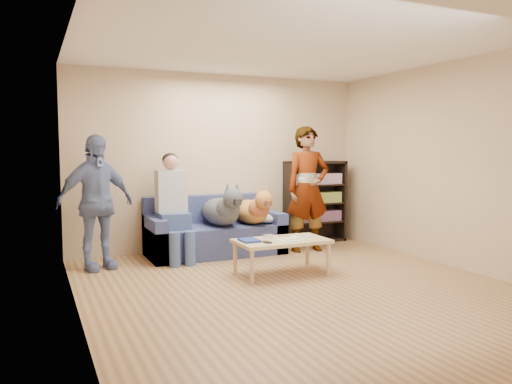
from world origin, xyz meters
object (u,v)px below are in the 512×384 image
person_standing_right (308,189)px  coffee_table (282,243)px  dog_tan (253,210)px  dog_gray (223,210)px  sofa (214,234)px  notebook_blue (249,240)px  person_standing_left (96,202)px  bookshelf (315,200)px  camera_silver (268,237)px  person_seated (173,203)px

person_standing_right → coffee_table: size_ratio=1.66×
dog_tan → coffee_table: (-0.16, -1.22, -0.25)m
dog_gray → sofa: bearing=107.8°
person_standing_right → notebook_blue: 1.78m
dog_tan → person_standing_left: bearing=-178.7°
person_standing_left → dog_tan: bearing=-17.5°
coffee_table → bookshelf: bookshelf is taller
sofa → dog_tan: bearing=-22.5°
dog_gray → coffee_table: dog_gray is taller
person_standing_left → person_standing_right: bearing=-20.6°
notebook_blue → camera_silver: camera_silver is taller
person_standing_left → coffee_table: size_ratio=1.53×
camera_silver → coffee_table: (0.12, -0.12, -0.07)m
camera_silver → person_standing_left: bearing=150.7°
person_standing_right → camera_silver: 1.53m
bookshelf → coffee_table: bearing=-131.2°
person_standing_left → notebook_blue: size_ratio=6.45×
sofa → coffee_table: (0.35, -1.43, 0.09)m
person_standing_left → bookshelf: person_standing_left is taller
notebook_blue → dog_tan: size_ratio=0.22×
notebook_blue → bookshelf: (1.85, 1.61, 0.25)m
notebook_blue → camera_silver: 0.29m
notebook_blue → dog_tan: bearing=64.2°
person_standing_left → dog_gray: size_ratio=1.33×
dog_gray → coffee_table: 1.30m
person_standing_right → coffee_table: 1.55m
person_standing_right → dog_gray: size_ratio=1.44×
sofa → dog_gray: bearing=-72.2°
coffee_table → person_seated: bearing=126.7°
person_standing_right → coffee_table: bearing=-128.5°
person_standing_right → camera_silver: bearing=-135.2°
person_standing_left → dog_tan: 2.16m
dog_tan → dog_gray: bearing=177.0°
person_seated → dog_gray: size_ratio=1.16×
camera_silver → coffee_table: bearing=-45.0°
person_standing_right → bookshelf: size_ratio=1.40×
person_standing_left → person_seated: (1.01, 0.14, -0.07)m
notebook_blue → coffee_table: (0.40, -0.05, -0.06)m
person_standing_right → notebook_blue: size_ratio=7.01×
sofa → bookshelf: bearing=7.4°
person_seated → dog_tan: bearing=-4.3°
person_standing_right → bookshelf: (0.48, 0.59, -0.23)m
person_standing_left → bookshelf: (3.44, 0.50, -0.16)m
dog_gray → bookshelf: bookshelf is taller
coffee_table → bookshelf: 2.23m
notebook_blue → dog_gray: dog_gray is taller
camera_silver → person_seated: 1.49m
notebook_blue → dog_tan: (0.56, 1.17, 0.20)m
person_standing_right → dog_gray: (-1.26, 0.17, -0.26)m
person_seated → dog_tan: 1.15m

